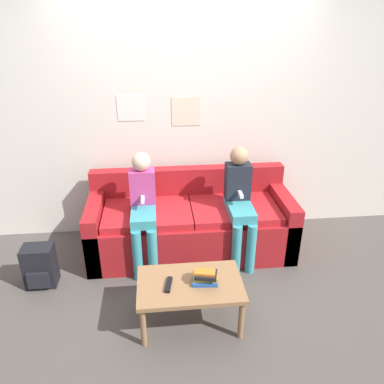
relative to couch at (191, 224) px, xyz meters
name	(u,v)px	position (x,y,z in m)	size (l,w,h in m)	color
ground_plane	(196,278)	(0.00, -0.51, -0.29)	(10.00, 10.00, 0.00)	#4C4742
wall_back	(186,116)	(0.00, 0.50, 1.01)	(8.00, 0.07, 2.60)	silver
couch	(191,224)	(0.00, 0.00, 0.00)	(2.04, 0.80, 0.80)	maroon
coffee_table	(190,287)	(-0.11, -1.03, 0.04)	(0.81, 0.51, 0.38)	#8E6642
person_left	(143,205)	(-0.47, -0.19, 0.34)	(0.24, 0.55, 1.11)	teal
person_right	(240,200)	(0.45, -0.18, 0.35)	(0.24, 0.55, 1.13)	teal
tv_remote	(169,285)	(-0.27, -1.05, 0.10)	(0.07, 0.17, 0.02)	black
book_stack	(205,277)	(0.01, -1.04, 0.14)	(0.21, 0.16, 0.11)	#23519E
backpack	(40,266)	(-1.41, -0.44, -0.10)	(0.27, 0.22, 0.40)	black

